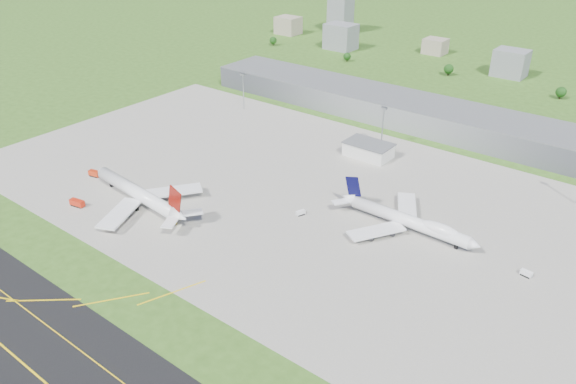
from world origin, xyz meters
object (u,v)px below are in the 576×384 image
Objects in this scene: airliner_red_twin at (140,195)px; van_white_far at (526,274)px; crash_tender at (94,174)px; fire_truck at (77,203)px; van_white_near at (301,213)px; tug_yellow at (172,223)px; airliner_blue_quad at (409,221)px.

airliner_red_twin is 177.92m from van_white_far.
van_white_far is at bearing 2.08° from crash_tender.
airliner_red_twin reaches higher than van_white_far.
van_white_near is at bearing 22.62° from fire_truck.
fire_truck is 1.94× the size of tug_yellow.
airliner_red_twin is 1.09× the size of airliner_blue_quad.
airliner_red_twin reaches higher than fire_truck.
tug_yellow is at bearing 8.22° from fire_truck.
tug_yellow is at bearing -148.16° from van_white_far.
fire_truck is 52.35m from tug_yellow.
airliner_blue_quad is 10.37× the size of crash_tender.
crash_tender is 1.39× the size of van_white_near.
crash_tender is at bearing 129.20° from van_white_near.
van_white_far is at bearing -0.79° from airliner_blue_quad.
airliner_blue_quad is at bearing 27.97° from tug_yellow.
crash_tender is at bearing 119.62° from fire_truck.
van_white_far is (100.21, 17.12, 0.05)m from van_white_near.
fire_truck is 109.67m from van_white_near.
tug_yellow is 60.38m from van_white_near.
airliner_blue_quad is 159.46m from fire_truck.
fire_truck is (-23.36, -20.23, -3.88)m from airliner_red_twin.
van_white_near is (112.63, 35.64, -0.48)m from crash_tender.
airliner_blue_quad is 16.89× the size of tug_yellow.
airliner_red_twin is at bearing 142.14° from van_white_near.
airliner_red_twin reaches higher than airliner_blue_quad.
airliner_blue_quad is at bearing 7.03° from crash_tender.
van_white_far is at bearing 15.99° from tug_yellow.
airliner_red_twin is 11.32× the size of crash_tender.
fire_truck reaches higher than van_white_near.
airliner_red_twin is 18.43× the size of tug_yellow.
tug_yellow is at bearing 157.51° from van_white_near.
van_white_far is (168.39, 57.29, -4.35)m from airliner_red_twin.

